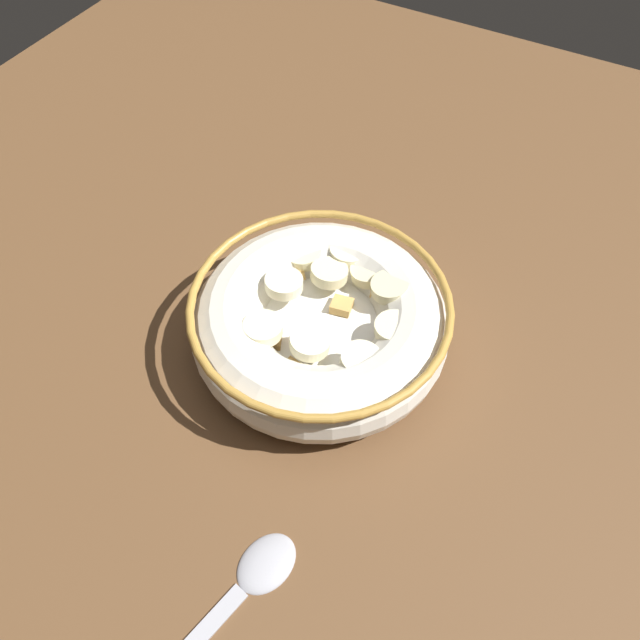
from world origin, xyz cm
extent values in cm
cube|color=brown|center=(0.00, 0.00, -1.00)|extent=(97.20, 97.20, 2.00)
cylinder|color=silver|center=(0.00, 0.00, 0.30)|extent=(10.01, 10.01, 0.60)
torus|color=silver|center=(0.00, 0.00, 2.56)|extent=(18.21, 18.21, 5.12)
torus|color=#B28438|center=(0.00, 0.00, 4.82)|extent=(18.26, 18.26, 0.60)
cylinder|color=white|center=(0.00, 0.00, 2.71)|extent=(15.13, 15.13, 0.40)
cube|color=#AD7F42|center=(4.49, -4.62, 3.20)|extent=(2.09, 2.07, 0.87)
cube|color=#AD7F42|center=(-2.10, -3.26, 3.23)|extent=(1.99, 1.97, 0.78)
cube|color=tan|center=(0.43, -2.16, 3.22)|extent=(1.57, 1.59, 0.69)
cube|color=#B78947|center=(-3.45, -3.36, 3.38)|extent=(1.46, 1.55, 0.86)
cube|color=tan|center=(0.56, -4.86, 3.39)|extent=(1.72, 1.73, 0.70)
cube|color=tan|center=(-3.71, 2.76, 3.39)|extent=(2.10, 2.09, 0.81)
cube|color=tan|center=(-4.92, -1.52, 3.18)|extent=(1.79, 1.77, 0.71)
cube|color=tan|center=(2.41, 4.42, 3.36)|extent=(2.10, 2.08, 0.85)
cube|color=#AD7F42|center=(-5.14, 3.70, 3.31)|extent=(1.60, 1.64, 0.76)
cube|color=tan|center=(0.82, 1.71, 3.23)|extent=(1.72, 1.77, 0.81)
cube|color=#B78947|center=(-5.47, -3.61, 3.38)|extent=(2.07, 2.08, 0.77)
cube|color=#AD7F42|center=(1.15, 5.47, 3.14)|extent=(2.01, 1.98, 0.85)
cylinder|color=#F9EFC6|center=(-3.21, 0.54, 4.59)|extent=(2.83, 2.88, 1.11)
cylinder|color=beige|center=(3.45, 3.90, 4.52)|extent=(3.61, 3.55, 1.22)
cylinder|color=beige|center=(-0.99, 3.16, 4.32)|extent=(3.58, 3.65, 1.35)
cylinder|color=#F4EABC|center=(-2.47, -3.44, 4.47)|extent=(3.35, 3.38, 1.06)
cylinder|color=beige|center=(-3.56, 4.06, 4.11)|extent=(3.78, 3.78, 1.27)
cylinder|color=beige|center=(1.36, 4.89, 4.05)|extent=(3.05, 3.03, 1.36)
cylinder|color=#F4EABC|center=(0.87, -2.95, 4.54)|extent=(3.35, 3.35, 1.17)
cylinder|color=#F9EFC6|center=(4.42, -2.53, 4.42)|extent=(3.66, 3.64, 1.13)
cylinder|color=#F4EABC|center=(-4.65, -3.05, 4.15)|extent=(2.98, 2.95, 1.28)
cylinder|color=#F9EFC6|center=(-0.83, 5.61, 4.26)|extent=(3.00, 2.97, 1.29)
cylinder|color=#F4EABC|center=(5.23, 0.84, 4.41)|extent=(3.59, 3.57, 1.11)
ellipsoid|color=#A5A5AD|center=(4.87, -15.37, 0.40)|extent=(3.78, 4.55, 0.80)
camera|label=1|loc=(13.15, -23.82, 38.81)|focal=35.93mm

